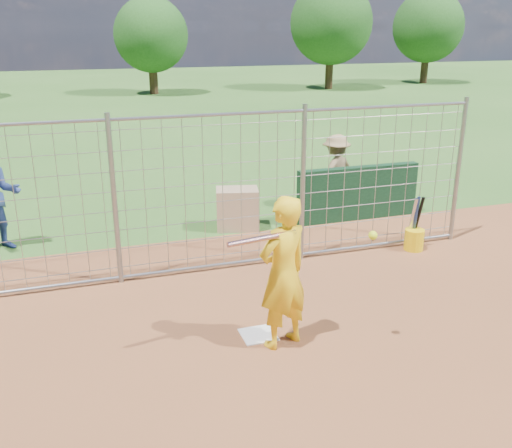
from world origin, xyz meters
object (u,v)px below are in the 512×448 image
object	(u,v)px
batter	(283,273)
bystander_c	(335,172)
equipment_bin	(237,209)
bucket_with_bats	(414,237)

from	to	relation	value
batter	bystander_c	distance (m)	5.78
bystander_c	equipment_bin	world-z (taller)	bystander_c
bystander_c	batter	bearing A→B (deg)	34.32
batter	equipment_bin	xyz separation A→B (m)	(0.70, 4.29, -0.56)
batter	bucket_with_bats	distance (m)	4.07
bystander_c	bucket_with_bats	size ratio (longest dim) A/B	1.65
equipment_bin	bucket_with_bats	size ratio (longest dim) A/B	0.82
equipment_bin	bucket_with_bats	distance (m)	3.34
batter	bucket_with_bats	world-z (taller)	batter
bystander_c	equipment_bin	xyz separation A→B (m)	(-2.37, -0.61, -0.40)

